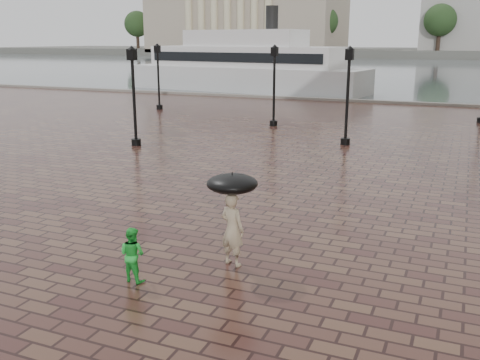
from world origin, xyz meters
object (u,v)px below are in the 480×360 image
Objects in this scene: street_lamps at (279,86)px; ferry_near at (245,66)px; child_pedestrian at (132,254)px; adult_pedestrian at (232,229)px.

street_lamps is 0.89× the size of ferry_near.
street_lamps reaches higher than child_pedestrian.
street_lamps is 18.68× the size of child_pedestrian.
street_lamps is at bearing -58.17° from adult_pedestrian.
ferry_near is at bearing 117.16° from street_lamps.
child_pedestrian is at bearing 60.35° from adult_pedestrian.
adult_pedestrian is 2.20m from child_pedestrian.
street_lamps is 20.36m from child_pedestrian.
adult_pedestrian is 1.43× the size of child_pedestrian.
ferry_near reaches higher than child_pedestrian.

